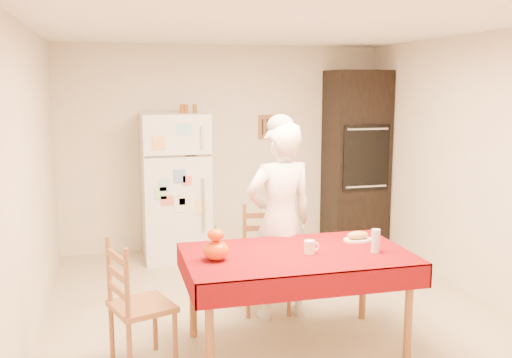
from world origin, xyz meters
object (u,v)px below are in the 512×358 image
object	(u,v)px
seated_woman	(280,221)
oven_cabinet	(356,159)
chair_far	(265,254)
chair_left	(133,300)
refrigerator	(176,187)
coffee_mug	(309,247)
bread_plate	(358,240)
dining_table	(297,261)
wine_glass	(376,241)
pumpkin_lower	(216,250)

from	to	relation	value
seated_woman	oven_cabinet	bearing A→B (deg)	-136.93
chair_far	seated_woman	xyz separation A→B (m)	(0.06, -0.23, 0.35)
chair_left	seated_woman	bearing A→B (deg)	-82.35
chair_far	refrigerator	bearing A→B (deg)	117.14
coffee_mug	bread_plate	xyz separation A→B (m)	(0.50, 0.24, -0.04)
dining_table	seated_woman	distance (m)	0.64
coffee_mug	chair_far	bearing A→B (deg)	96.17
chair_far	bread_plate	bearing A→B (deg)	-39.67
wine_glass	bread_plate	world-z (taller)	wine_glass
oven_cabinet	pumpkin_lower	world-z (taller)	oven_cabinet
chair_far	wine_glass	size ratio (longest dim) A/B	5.40
refrigerator	bread_plate	world-z (taller)	refrigerator
chair_far	wine_glass	world-z (taller)	chair_far
dining_table	bread_plate	bearing A→B (deg)	17.84
wine_glass	refrigerator	bearing A→B (deg)	113.80
refrigerator	pumpkin_lower	xyz separation A→B (m)	(-0.01, -2.63, -0.02)
chair_left	pumpkin_lower	world-z (taller)	chair_left
pumpkin_lower	wine_glass	distance (m)	1.21
refrigerator	seated_woman	distance (m)	2.10
refrigerator	chair_far	xyz separation A→B (m)	(0.61, -1.75, -0.34)
seated_woman	coffee_mug	distance (m)	0.66
chair_far	chair_left	xyz separation A→B (m)	(-1.21, -0.87, 0.00)
oven_cabinet	chair_far	bearing A→B (deg)	-132.94
coffee_mug	wine_glass	bearing A→B (deg)	-9.42
refrigerator	chair_left	bearing A→B (deg)	-102.98
refrigerator	oven_cabinet	world-z (taller)	oven_cabinet
chair_far	coffee_mug	distance (m)	0.95
wine_glass	bread_plate	size ratio (longest dim) A/B	0.73
pumpkin_lower	bread_plate	size ratio (longest dim) A/B	0.80
pumpkin_lower	wine_glass	world-z (taller)	wine_glass
chair_far	bread_plate	xyz separation A→B (m)	(0.60, -0.66, 0.26)
oven_cabinet	chair_left	size ratio (longest dim) A/B	2.32
chair_left	bread_plate	world-z (taller)	chair_left
chair_left	seated_woman	world-z (taller)	seated_woman
refrigerator	wine_glass	xyz separation A→B (m)	(1.20, -2.73, -0.00)
seated_woman	bread_plate	xyz separation A→B (m)	(0.53, -0.42, -0.09)
seated_woman	bread_plate	world-z (taller)	seated_woman
chair_far	chair_left	distance (m)	1.49
wine_glass	dining_table	bearing A→B (deg)	167.45
chair_far	wine_glass	bearing A→B (deg)	-50.47
refrigerator	coffee_mug	distance (m)	2.74
chair_far	seated_woman	bearing A→B (deg)	-66.75
oven_cabinet	chair_left	bearing A→B (deg)	-137.25
dining_table	chair_left	distance (m)	1.24
bread_plate	chair_far	bearing A→B (deg)	132.26
refrigerator	bread_plate	distance (m)	2.69
refrigerator	chair_left	world-z (taller)	refrigerator
dining_table	wine_glass	world-z (taller)	wine_glass
dining_table	wine_glass	size ratio (longest dim) A/B	9.66
dining_table	chair_far	world-z (taller)	chair_far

